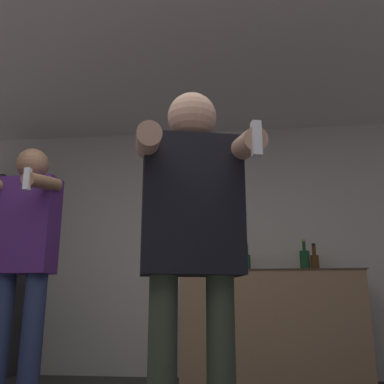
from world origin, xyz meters
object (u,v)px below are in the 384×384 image
Objects in this scene: bottle_short_whiskey at (221,256)px; person_man_side at (23,252)px; bottle_green_wine at (247,261)px; bottle_clear_vodka at (315,261)px; bottle_tall_gin at (305,260)px; bottle_dark_rum at (203,258)px; person_woman_foreground at (192,229)px.

bottle_short_whiskey is 1.90m from person_man_side.
bottle_green_wine reaches higher than bottle_clear_vodka.
bottle_tall_gin is 0.83× the size of bottle_short_whiskey.
bottle_dark_rum is 1.78m from person_man_side.
bottle_green_wine is at bearing 83.61° from person_woman_foreground.
bottle_green_wine is at bearing -0.00° from bottle_short_whiskey.
bottle_short_whiskey is at bearing 89.58° from person_woman_foreground.
bottle_dark_rum is at bearing -180.00° from bottle_short_whiskey.
bottle_green_wine is at bearing 0.00° from bottle_dark_rum.
bottle_green_wine is at bearing 180.00° from bottle_clear_vodka.
person_man_side reaches higher than bottle_clear_vodka.
bottle_green_wine is 0.63m from bottle_clear_vodka.
person_woman_foreground is at bearing -110.83° from bottle_clear_vodka.
person_man_side is (-1.11, -1.39, -0.09)m from bottle_dark_rum.
bottle_tall_gin is at bearing 180.00° from bottle_clear_vodka.
bottle_short_whiskey reaches higher than bottle_clear_vodka.
bottle_tall_gin is (-0.09, 0.00, 0.01)m from bottle_clear_vodka.
person_man_side is at bearing -132.95° from bottle_short_whiskey.
person_woman_foreground is at bearing -96.39° from bottle_green_wine.
bottle_dark_rum is 1.06m from bottle_clear_vodka.
bottle_short_whiskey is (-0.88, 0.00, 0.05)m from bottle_clear_vodka.
person_man_side is (-2.08, -1.39, -0.06)m from bottle_tall_gin.
person_man_side reaches higher than bottle_dark_rum.
person_woman_foreground reaches higher than bottle_green_wine.
person_man_side is (-1.29, -1.39, -0.10)m from bottle_short_whiskey.
bottle_clear_vodka is 2.58m from person_man_side.
person_man_side reaches higher than bottle_green_wine.
bottle_clear_vodka is (1.06, 0.00, -0.04)m from bottle_dark_rum.
bottle_short_whiskey reaches higher than bottle_green_wine.
bottle_clear_vodka is 0.72× the size of bottle_short_whiskey.
person_man_side is (-1.28, 0.97, 0.03)m from person_woman_foreground.
bottle_dark_rum is 0.97m from bottle_tall_gin.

